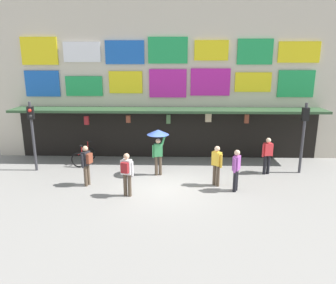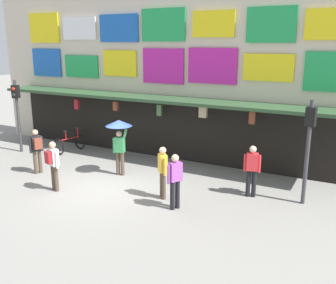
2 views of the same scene
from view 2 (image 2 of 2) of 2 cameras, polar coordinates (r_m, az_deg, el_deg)
ground_plane at (r=13.21m, az=-8.94°, el=-6.72°), size 80.00×80.00×0.00m
shopfront at (r=16.19m, az=0.33°, el=11.84°), size 18.00×2.60×8.00m
traffic_light_near at (r=17.95m, az=-21.66°, el=5.24°), size 0.33×0.35×3.20m
traffic_light_far at (r=11.91m, az=20.33°, el=0.91°), size 0.30×0.34×3.20m
bicycle_parked at (r=17.60m, az=-14.48°, el=-0.17°), size 0.96×1.29×1.05m
pedestrian_in_blue at (r=11.89m, az=-0.79°, el=-4.15°), size 0.41×0.41×1.68m
pedestrian_in_green at (r=11.14m, az=1.05°, el=-5.48°), size 0.37×0.48×1.68m
pedestrian_with_umbrella at (r=13.88m, az=-7.32°, el=1.51°), size 0.96×0.96×2.08m
pedestrian_in_red at (r=14.93m, az=-19.02°, el=-0.86°), size 0.44×0.50×1.68m
pedestrian_in_purple at (r=13.02m, az=-16.81°, el=-2.93°), size 0.51×0.43×1.68m
pedestrian_in_white at (r=12.30m, az=12.42°, el=-3.85°), size 0.51×0.31×1.68m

